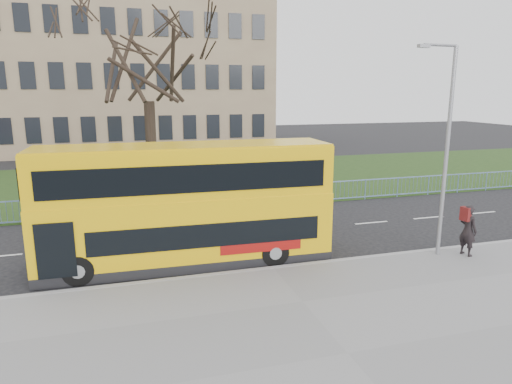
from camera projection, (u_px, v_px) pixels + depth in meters
ground at (259, 255)px, 16.39m from camera, size 120.00×120.00×0.00m
pavement at (347, 355)px, 10.06m from camera, size 80.00×10.50×0.12m
kerb at (273, 269)px, 14.93m from camera, size 80.00×0.20×0.14m
grass_verge at (196, 181)px, 29.77m from camera, size 80.00×15.40×0.08m
guard_railing at (220, 199)px, 22.45m from camera, size 40.00×0.12×1.10m
bare_tree at (148, 82)px, 23.58m from camera, size 8.60×8.60×12.29m
civic_building at (113, 78)px, 46.27m from camera, size 30.00×15.00×14.00m
yellow_bus at (186, 202)px, 15.18m from camera, size 9.64×2.57×4.01m
pedestrian at (468, 230)px, 15.88m from camera, size 0.56×0.73×1.80m
street_lamp at (445, 144)px, 15.28m from camera, size 1.51×0.19×7.11m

